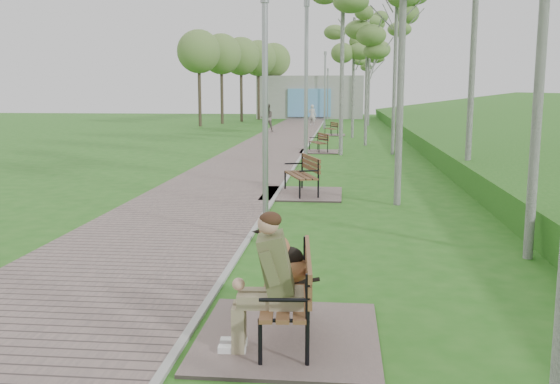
# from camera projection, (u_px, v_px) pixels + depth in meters

# --- Properties ---
(ground) EXTENTS (120.00, 120.00, 0.00)m
(ground) POSITION_uv_depth(u_px,v_px,m) (240.00, 254.00, 10.54)
(ground) COLOR #246118
(ground) RESTS_ON ground
(walkway) EXTENTS (3.50, 67.00, 0.04)m
(walkway) POSITION_uv_depth(u_px,v_px,m) (275.00, 143.00, 31.82)
(walkway) COLOR #6D5D58
(walkway) RESTS_ON ground
(kerb) EXTENTS (0.10, 67.00, 0.05)m
(kerb) POSITION_uv_depth(u_px,v_px,m) (309.00, 144.00, 31.64)
(kerb) COLOR #999993
(kerb) RESTS_ON ground
(building_north) EXTENTS (10.00, 5.20, 4.00)m
(building_north) POSITION_uv_depth(u_px,v_px,m) (311.00, 97.00, 60.40)
(building_north) COLOR #9E9E99
(building_north) RESTS_ON ground
(bench_main) EXTENTS (2.00, 2.23, 1.75)m
(bench_main) POSITION_uv_depth(u_px,v_px,m) (279.00, 297.00, 6.86)
(bench_main) COLOR #6D5D58
(bench_main) RESTS_ON ground
(bench_second) EXTENTS (2.06, 2.29, 1.27)m
(bench_second) POSITION_uv_depth(u_px,v_px,m) (301.00, 186.00, 16.43)
(bench_second) COLOR #6D5D58
(bench_second) RESTS_ON ground
(bench_third) EXTENTS (1.68, 1.87, 1.03)m
(bench_third) POSITION_uv_depth(u_px,v_px,m) (319.00, 148.00, 27.54)
(bench_third) COLOR #6D5D58
(bench_third) RESTS_ON ground
(bench_far) EXTENTS (1.58, 1.75, 0.97)m
(bench_far) POSITION_uv_depth(u_px,v_px,m) (331.00, 132.00, 37.65)
(bench_far) COLOR #6D5D58
(bench_far) RESTS_ON ground
(lamp_post_near) EXTENTS (0.17, 0.17, 4.41)m
(lamp_post_near) POSITION_uv_depth(u_px,v_px,m) (265.00, 129.00, 10.92)
(lamp_post_near) COLOR #96989D
(lamp_post_near) RESTS_ON ground
(lamp_post_second) EXTENTS (0.23, 0.23, 5.84)m
(lamp_post_second) POSITION_uv_depth(u_px,v_px,m) (306.00, 90.00, 21.88)
(lamp_post_second) COLOR #96989D
(lamp_post_second) RESTS_ON ground
(lamp_post_third) EXTENTS (0.21, 0.21, 5.33)m
(lamp_post_third) POSITION_uv_depth(u_px,v_px,m) (325.00, 93.00, 43.41)
(lamp_post_third) COLOR #96989D
(lamp_post_third) RESTS_ON ground
(lamp_post_far) EXTENTS (0.18, 0.18, 4.62)m
(lamp_post_far) POSITION_uv_depth(u_px,v_px,m) (328.00, 96.00, 56.97)
(lamp_post_far) COLOR #96989D
(lamp_post_far) RESTS_ON ground
(pedestrian_near) EXTENTS (0.67, 0.54, 1.60)m
(pedestrian_near) POSITION_uv_depth(u_px,v_px,m) (312.00, 115.00, 47.42)
(pedestrian_near) COLOR silver
(pedestrian_near) RESTS_ON ground
(pedestrian_far) EXTENTS (1.05, 0.92, 1.83)m
(pedestrian_far) POSITION_uv_depth(u_px,v_px,m) (267.00, 118.00, 40.09)
(pedestrian_far) COLOR gray
(pedestrian_far) RESTS_ON ground
(birch_mid_c) EXTENTS (2.23, 2.23, 6.54)m
(birch_mid_c) POSITION_uv_depth(u_px,v_px,m) (367.00, 39.00, 30.00)
(birch_mid_c) COLOR silver
(birch_mid_c) RESTS_ON ground
(birch_far_b) EXTENTS (2.21, 2.21, 6.95)m
(birch_far_b) POSITION_uv_depth(u_px,v_px,m) (354.00, 40.00, 34.73)
(birch_far_b) COLOR silver
(birch_far_b) RESTS_ON ground
(birch_far_c) EXTENTS (2.72, 2.72, 10.49)m
(birch_far_c) POSITION_uv_depth(u_px,v_px,m) (401.00, 4.00, 40.69)
(birch_far_c) COLOR silver
(birch_far_c) RESTS_ON ground
(birch_distant_a) EXTENTS (2.27, 2.27, 6.99)m
(birch_distant_a) POSITION_uv_depth(u_px,v_px,m) (370.00, 52.00, 46.85)
(birch_distant_a) COLOR silver
(birch_distant_a) RESTS_ON ground
(birch_distant_b) EXTENTS (2.31, 2.31, 9.42)m
(birch_distant_b) POSITION_uv_depth(u_px,v_px,m) (368.00, 36.00, 55.53)
(birch_distant_b) COLOR silver
(birch_distant_b) RESTS_ON ground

